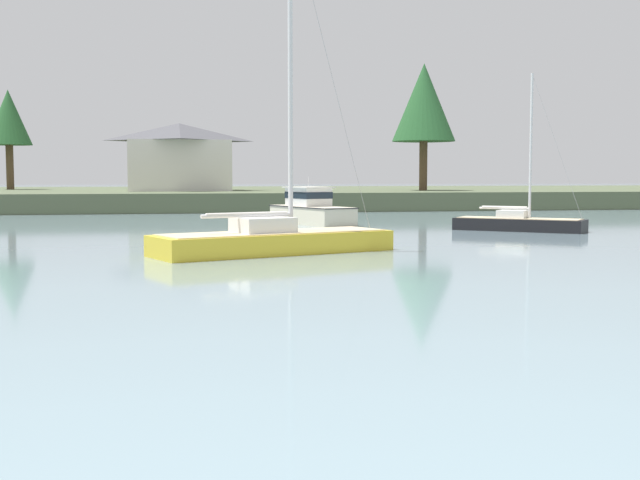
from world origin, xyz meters
The scene contains 7 objects.
far_shore_bank centered at (0.00, 82.58, 0.80)m, with size 246.96×42.45×1.60m, color #4C563D.
sailboat_yellow centered at (-10.62, 27.12, 0.28)m, with size 9.93×6.04×13.93m.
sailboat_black centered at (4.33, 37.32, 0.20)m, with size 6.63×5.99×8.98m.
cruiser_cream centered at (-5.92, 46.42, 0.54)m, with size 4.80×8.34×3.80m.
shore_tree_inland_b centered at (-30.28, 84.31, 8.87)m, with size 4.62×4.62×10.22m.
shore_tree_center_left centered at (9.86, 70.95, 9.94)m, with size 6.06×6.06×12.12m.
cottage_hillside centered at (-13.22, 74.64, 4.89)m, with size 10.12×8.60×6.39m.
Camera 1 is at (-14.83, -4.28, 3.03)m, focal length 45.64 mm.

